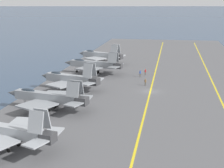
{
  "coord_description": "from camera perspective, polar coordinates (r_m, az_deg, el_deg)",
  "views": [
    {
      "loc": [
        -73.64,
        -4.31,
        20.25
      ],
      "look_at": [
        -4.81,
        7.79,
        2.9
      ],
      "focal_mm": 55.0,
      "sensor_mm": 36.0,
      "label": 1
    }
  ],
  "objects": [
    {
      "name": "parked_jet_second",
      "position": [
        64.06,
        -10.65,
        -2.16
      ],
      "size": [
        13.37,
        16.89,
        5.88
      ],
      "color": "gray",
      "rests_on": "carrier_deck"
    },
    {
      "name": "parked_jet_fourth",
      "position": [
        93.52,
        -3.07,
        3.29
      ],
      "size": [
        13.03,
        16.91,
        6.1
      ],
      "color": "gray",
      "rests_on": "carrier_deck"
    },
    {
      "name": "parked_jet_fifth",
      "position": [
        108.78,
        -1.9,
        4.83
      ],
      "size": [
        12.22,
        15.93,
        6.34
      ],
      "color": "#9EA3A8",
      "rests_on": "carrier_deck"
    },
    {
      "name": "parked_jet_nearest",
      "position": [
        48.73,
        -16.82,
        -7.51
      ],
      "size": [
        14.12,
        15.16,
        6.19
      ],
      "color": "#9EA3A8",
      "rests_on": "carrier_deck"
    },
    {
      "name": "deck_stripe_foul_line",
      "position": [
        76.95,
        17.22,
        -1.65
      ],
      "size": [
        181.0,
        0.76,
        0.01
      ],
      "primitive_type": "cube",
      "rotation": [
        0.0,
        0.0,
        -0.0
      ],
      "color": "yellow",
      "rests_on": "carrier_deck"
    },
    {
      "name": "deck_stripe_centerline",
      "position": [
        76.39,
        6.39,
        -1.2
      ],
      "size": [
        181.0,
        0.36,
        0.01
      ],
      "primitive_type": "cube",
      "color": "yellow",
      "rests_on": "carrier_deck"
    },
    {
      "name": "crew_red_vest",
      "position": [
        92.22,
        5.56,
        2.03
      ],
      "size": [
        0.45,
        0.4,
        1.69
      ],
      "color": "#4C473D",
      "rests_on": "carrier_deck"
    },
    {
      "name": "crew_blue_vest",
      "position": [
        90.08,
        4.71,
        1.81
      ],
      "size": [
        0.46,
        0.4,
        1.81
      ],
      "color": "#4C473D",
      "rests_on": "carrier_deck"
    },
    {
      "name": "parked_jet_third",
      "position": [
        77.34,
        -7.0,
        0.88
      ],
      "size": [
        12.66,
        15.27,
        6.49
      ],
      "color": "#93999E",
      "rests_on": "carrier_deck"
    },
    {
      "name": "ground_plane",
      "position": [
        76.5,
        6.38,
        -1.5
      ],
      "size": [
        2000.0,
        2000.0,
        0.0
      ],
      "primitive_type": "plane",
      "color": "#2D425B"
    },
    {
      "name": "carrier_deck",
      "position": [
        76.44,
        6.39,
        -1.35
      ],
      "size": [
        201.11,
        52.69,
        0.4
      ],
      "primitive_type": "cube",
      "color": "#565659",
      "rests_on": "ground"
    },
    {
      "name": "crew_brown_vest",
      "position": [
        80.99,
        5.57,
        0.38
      ],
      "size": [
        0.46,
        0.45,
        1.73
      ],
      "color": "#4C473D",
      "rests_on": "carrier_deck"
    }
  ]
}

